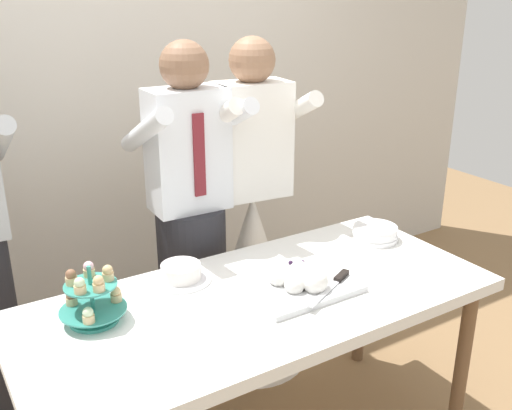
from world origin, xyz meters
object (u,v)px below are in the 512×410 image
object	(u,v)px
round_cake	(181,273)
cupcake_stand	(92,298)
plate_stack	(375,233)
dessert_table	(260,313)
main_cake_tray	(300,280)
person_bride	(253,258)
person_groom	(192,243)

from	to	relation	value
round_cake	cupcake_stand	bearing A→B (deg)	-163.53
plate_stack	dessert_table	bearing A→B (deg)	-167.70
main_cake_tray	dessert_table	bearing A→B (deg)	165.05
cupcake_stand	person_bride	xyz separation A→B (m)	(0.94, 0.48, -0.28)
dessert_table	round_cake	bearing A→B (deg)	126.30
main_cake_tray	person_bride	xyz separation A→B (m)	(0.20, 0.67, -0.23)
main_cake_tray	cupcake_stand	bearing A→B (deg)	165.14
main_cake_tray	plate_stack	bearing A→B (deg)	19.43
dessert_table	person_bride	world-z (taller)	person_bride
dessert_table	round_cake	xyz separation A→B (m)	(-0.20, 0.27, 0.10)
cupcake_stand	person_bride	world-z (taller)	person_bride
dessert_table	person_groom	distance (m)	0.63
main_cake_tray	person_bride	distance (m)	0.74
round_cake	dessert_table	bearing A→B (deg)	-53.70
plate_stack	person_groom	world-z (taller)	person_groom
person_bride	person_groom	bearing A→B (deg)	-179.58
round_cake	person_bride	xyz separation A→B (m)	(0.55, 0.36, -0.22)
cupcake_stand	person_groom	bearing A→B (deg)	38.18
plate_stack	person_bride	distance (m)	0.64
person_bride	main_cake_tray	bearing A→B (deg)	-106.58
plate_stack	round_cake	size ratio (longest dim) A/B	0.86
cupcake_stand	person_groom	size ratio (longest dim) A/B	0.14
round_cake	person_groom	bearing A→B (deg)	58.64
person_groom	main_cake_tray	bearing A→B (deg)	-78.84
main_cake_tray	person_bride	bearing A→B (deg)	73.42
round_cake	plate_stack	bearing A→B (deg)	-6.84
main_cake_tray	person_bride	world-z (taller)	person_bride
cupcake_stand	round_cake	xyz separation A→B (m)	(0.38, 0.11, -0.06)
person_groom	dessert_table	bearing A→B (deg)	-92.21
dessert_table	person_bride	distance (m)	0.74
dessert_table	plate_stack	world-z (taller)	plate_stack
person_groom	round_cake	bearing A→B (deg)	-121.36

